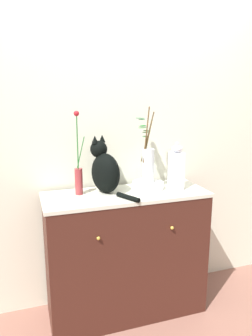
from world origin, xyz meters
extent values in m
plane|color=#895C4E|center=(0.00, 0.00, 0.00)|extent=(6.00, 6.00, 0.00)
cube|color=silver|center=(0.00, 0.29, 1.30)|extent=(4.40, 0.08, 2.60)
cube|color=#401E16|center=(0.00, 0.00, 0.46)|extent=(1.14, 0.42, 0.91)
cube|color=beige|center=(0.00, 0.00, 0.93)|extent=(1.16, 0.43, 0.02)
sphere|color=#B79338|center=(-0.26, -0.22, 0.73)|extent=(0.02, 0.02, 0.02)
sphere|color=#B79338|center=(0.26, -0.22, 0.73)|extent=(0.02, 0.02, 0.02)
ellipsoid|color=black|center=(-0.13, 0.05, 1.08)|extent=(0.25, 0.29, 0.28)
sphere|color=black|center=(-0.16, 0.11, 1.24)|extent=(0.12, 0.12, 0.12)
cone|color=black|center=(-0.19, 0.10, 1.31)|extent=(0.05, 0.05, 0.05)
cone|color=black|center=(-0.13, 0.13, 1.31)|extent=(0.05, 0.05, 0.05)
cylinder|color=black|center=(-0.03, -0.14, 0.96)|extent=(0.12, 0.19, 0.03)
cylinder|color=maroon|center=(-0.32, 0.07, 1.03)|extent=(0.05, 0.05, 0.18)
cylinder|color=#266A2B|center=(-0.32, 0.07, 1.30)|extent=(0.01, 0.01, 0.35)
sphere|color=#A41922|center=(-0.32, 0.07, 1.49)|extent=(0.04, 0.04, 0.04)
cylinder|color=#1F6923|center=(-0.30, 0.07, 1.23)|extent=(0.06, 0.01, 0.21)
cylinder|color=white|center=(0.18, 0.04, 0.97)|extent=(0.23, 0.23, 0.05)
cylinder|color=silver|center=(0.18, 0.04, 1.12)|extent=(0.09, 0.09, 0.24)
cylinder|color=#4D3E26|center=(0.18, 0.06, 1.32)|extent=(0.10, 0.01, 0.35)
ellipsoid|color=#306F2A|center=(0.19, 0.10, 1.35)|extent=(0.08, 0.05, 0.01)
ellipsoid|color=#306130|center=(0.16, 0.11, 1.39)|extent=(0.07, 0.04, 0.01)
ellipsoid|color=#226D34|center=(0.17, 0.14, 1.44)|extent=(0.08, 0.07, 0.01)
cylinder|color=#4D3B19|center=(0.18, 0.06, 1.30)|extent=(0.07, 0.01, 0.31)
ellipsoid|color=#2F6134|center=(0.18, 0.10, 1.32)|extent=(0.07, 0.08, 0.01)
ellipsoid|color=#2E6124|center=(0.20, 0.12, 1.36)|extent=(0.06, 0.08, 0.01)
ellipsoid|color=#1F7127|center=(0.17, 0.11, 1.40)|extent=(0.07, 0.08, 0.01)
cylinder|color=#4E361B|center=(0.17, 0.05, 1.34)|extent=(0.07, 0.06, 0.39)
ellipsoid|color=#2C7031|center=(0.15, 0.08, 1.38)|extent=(0.08, 0.05, 0.01)
ellipsoid|color=#1C6134|center=(0.14, 0.11, 1.45)|extent=(0.08, 0.07, 0.01)
cube|color=silver|center=(0.37, -0.02, 1.08)|extent=(0.09, 0.09, 0.28)
ellipsoid|color=silver|center=(0.37, -0.02, 1.24)|extent=(0.08, 0.08, 0.05)
sphere|color=silver|center=(0.37, -0.02, 1.28)|extent=(0.02, 0.02, 0.02)
camera|label=1|loc=(-0.67, -2.03, 1.62)|focal=34.05mm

